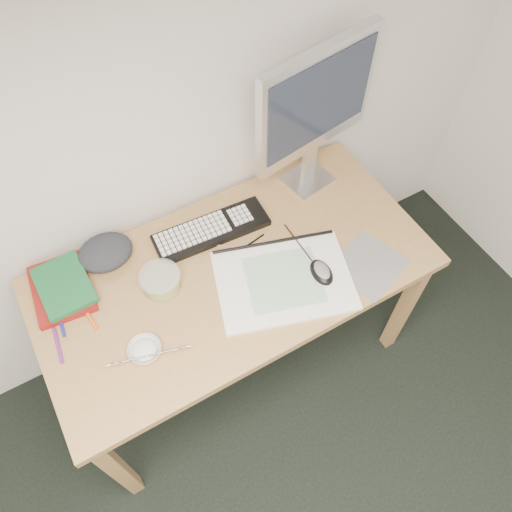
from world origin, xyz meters
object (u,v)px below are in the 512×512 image
at_px(desk, 235,282).
at_px(sketchpad, 284,280).
at_px(monitor, 316,105).
at_px(rice_bowl, 145,350).
at_px(keyboard, 211,230).

height_order(desk, sketchpad, sketchpad).
bearing_deg(desk, monitor, 27.06).
xyz_separation_m(sketchpad, rice_bowl, (-0.52, -0.01, 0.01)).
xyz_separation_m(sketchpad, keyboard, (-0.12, 0.32, 0.01)).
relative_size(keyboard, rice_bowl, 4.02).
relative_size(sketchpad, monitor, 0.79).
height_order(sketchpad, keyboard, keyboard).
bearing_deg(sketchpad, keyboard, 128.64).
relative_size(keyboard, monitor, 0.73).
bearing_deg(desk, rice_bowl, -161.25).
height_order(desk, rice_bowl, rice_bowl).
bearing_deg(sketchpad, monitor, 64.92).
bearing_deg(rice_bowl, monitor, 23.37).
bearing_deg(keyboard, monitor, 9.19).
bearing_deg(rice_bowl, keyboard, 38.98).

